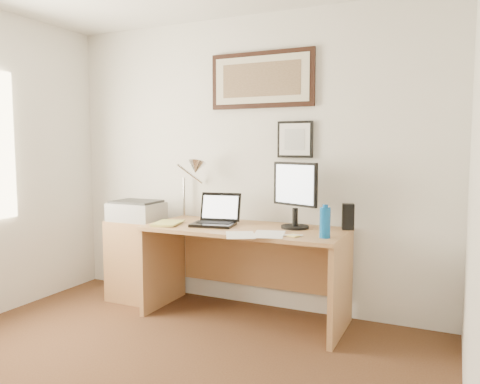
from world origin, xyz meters
The scene contains 17 objects.
wall_back centered at (0.00, 2.00, 1.25)m, with size 3.50×0.02×2.50m, color silver.
side_cabinet centered at (-0.92, 1.68, 0.36)m, with size 0.50×0.40×0.73m, color #9E6D42.
water_bottle centered at (0.84, 1.47, 0.86)m, with size 0.08×0.08×0.22m, color #0C54A4.
bottle_cap centered at (0.84, 1.47, 0.98)m, with size 0.04×0.04×0.02m, color #0C54A4.
speaker centered at (0.92, 1.87, 0.85)m, with size 0.09×0.08×0.20m, color black.
paper_sheet_a centered at (0.26, 1.32, 0.75)m, with size 0.21×0.29×0.00m, color silver.
paper_sheet_b centered at (0.44, 1.42, 0.75)m, with size 0.22×0.31×0.00m, color silver.
sticky_pad centered at (0.63, 1.43, 0.76)m, with size 0.08×0.08×0.01m, color #EED871.
marker_pen centered at (0.62, 1.42, 0.76)m, with size 0.02×0.02×0.14m, color white.
book centered at (-0.58, 1.46, 0.76)m, with size 0.20×0.28×0.02m, color #C0BE5A.
desk centered at (0.15, 1.72, 0.51)m, with size 1.60×0.70×0.75m.
laptop centered at (-0.11, 1.63, 0.81)m, with size 0.38×0.35×0.26m.
lcd_monitor centered at (0.53, 1.75, 1.04)m, with size 0.40×0.22×0.52m.
printer centered at (-0.92, 1.65, 0.82)m, with size 0.44×0.34×0.18m.
desk_lamp centered at (-0.41, 1.81, 1.19)m, with size 0.29×0.27×0.53m.
picture_large centered at (0.15, 1.97, 1.95)m, with size 0.92×0.04×0.47m.
picture_small centered at (0.45, 1.97, 1.45)m, with size 0.30×0.03×0.30m.
Camera 1 is at (1.67, -1.72, 1.39)m, focal length 35.00 mm.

